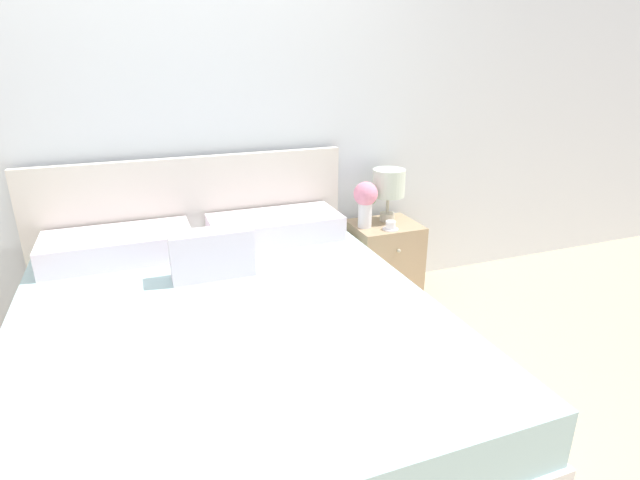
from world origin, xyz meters
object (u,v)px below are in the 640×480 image
at_px(flower_vase, 366,199).
at_px(bed, 229,352).
at_px(teacup, 391,226).
at_px(table_lamp, 389,185).
at_px(nightstand, 383,261).

bearing_deg(flower_vase, bed, -144.09).
bearing_deg(teacup, table_lamp, 69.23).
bearing_deg(table_lamp, flower_vase, -161.56).
distance_m(bed, nightstand, 1.38).
relative_size(flower_vase, teacup, 2.93).
bearing_deg(flower_vase, teacup, -38.86).
relative_size(bed, nightstand, 3.91).
relative_size(nightstand, table_lamp, 1.53).
xyz_separation_m(nightstand, table_lamp, (0.04, 0.06, 0.50)).
xyz_separation_m(table_lamp, flower_vase, (-0.19, -0.06, -0.06)).
bearing_deg(bed, table_lamp, 33.55).
xyz_separation_m(table_lamp, teacup, (-0.06, -0.16, -0.21)).
distance_m(bed, flower_vase, 1.32).
relative_size(bed, flower_vase, 7.03).
height_order(table_lamp, flower_vase, table_lamp).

